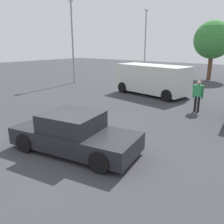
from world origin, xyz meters
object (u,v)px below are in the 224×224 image
pedestrian (198,93)px  light_post_far (146,31)px  sedan_foreground (74,134)px  light_post_near (72,27)px  van_white (152,79)px

pedestrian → light_post_far: size_ratio=0.22×
sedan_foreground → light_post_near: bearing=126.4°
light_post_near → light_post_far: 11.33m
sedan_foreground → pedestrian: (1.61, 7.27, 0.39)m
sedan_foreground → light_post_far: 23.75m
van_white → sedan_foreground: bearing=113.3°
van_white → light_post_near: light_post_near is taller
sedan_foreground → pedestrian: size_ratio=2.73×
sedan_foreground → light_post_near: (-10.52, 9.90, 4.24)m
van_white → light_post_far: (-7.34, 11.50, 3.90)m
van_white → light_post_far: 14.19m
van_white → light_post_far: size_ratio=0.70×
sedan_foreground → van_white: van_white is taller
sedan_foreground → light_post_far: (-9.75, 21.20, 4.43)m
sedan_foreground → light_post_far: size_ratio=0.59×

